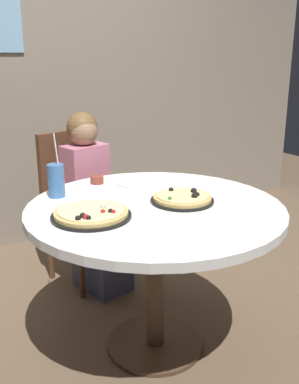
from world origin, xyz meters
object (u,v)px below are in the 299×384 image
object	(u,v)px
dining_table	(155,226)
chair_wooden	(77,198)
plate_small	(134,183)
diner_child	(94,212)
pizza_cheese	(91,214)
soda_cup	(56,180)
pizza_veggie	(182,198)
sauce_bowl	(97,180)

from	to	relation	value
dining_table	chair_wooden	world-z (taller)	chair_wooden
dining_table	plate_small	xyz separation A→B (m)	(0.08, 0.35, 0.11)
diner_child	plate_small	distance (m)	0.48
chair_wooden	plate_small	distance (m)	0.62
diner_child	pizza_cheese	bearing A→B (deg)	-114.45
dining_table	soda_cup	xyz separation A→B (m)	(-0.34, 0.35, 0.18)
diner_child	pizza_cheese	xyz separation A→B (m)	(-0.33, -0.73, 0.28)
pizza_veggie	soda_cup	bearing A→B (deg)	141.60
diner_child	plate_small	bearing A→B (deg)	-80.12
plate_small	sauce_bowl	bearing A→B (deg)	144.46
soda_cup	sauce_bowl	xyz separation A→B (m)	(0.26, 0.11, -0.06)
diner_child	sauce_bowl	distance (m)	0.40
soda_cup	diner_child	bearing A→B (deg)	46.75
pizza_veggie	pizza_cheese	size ratio (longest dim) A/B	0.87
pizza_cheese	plate_small	world-z (taller)	pizza_cheese
dining_table	sauce_bowl	xyz separation A→B (m)	(-0.08, 0.46, 0.12)
sauce_bowl	plate_small	world-z (taller)	sauce_bowl
pizza_veggie	plate_small	bearing A→B (deg)	98.08
diner_child	soda_cup	size ratio (longest dim) A/B	3.52
sauce_bowl	dining_table	bearing A→B (deg)	-80.41
dining_table	diner_child	xyz separation A→B (m)	(0.02, 0.73, -0.16)
dining_table	pizza_cheese	xyz separation A→B (m)	(-0.31, 0.00, 0.12)
diner_child	sauce_bowl	xyz separation A→B (m)	(-0.09, -0.27, 0.29)
soda_cup	plate_small	bearing A→B (deg)	-1.05
chair_wooden	pizza_veggie	world-z (taller)	chair_wooden
pizza_veggie	pizza_cheese	xyz separation A→B (m)	(-0.45, 0.03, -0.00)
pizza_veggie	pizza_cheese	world-z (taller)	pizza_veggie
chair_wooden	diner_child	xyz separation A→B (m)	(0.04, -0.18, -0.05)
dining_table	plate_small	world-z (taller)	plate_small
pizza_veggie	dining_table	bearing A→B (deg)	170.78
diner_child	sauce_bowl	size ratio (longest dim) A/B	15.46
pizza_veggie	plate_small	distance (m)	0.37
pizza_cheese	plate_small	bearing A→B (deg)	40.66
chair_wooden	sauce_bowl	size ratio (longest dim) A/B	13.57
chair_wooden	pizza_veggie	size ratio (longest dim) A/B	3.21
diner_child	pizza_veggie	bearing A→B (deg)	-81.00
pizza_veggie	pizza_cheese	bearing A→B (deg)	176.57
chair_wooden	plate_small	xyz separation A→B (m)	(0.10, -0.56, 0.22)
diner_child	pizza_veggie	size ratio (longest dim) A/B	3.66
pizza_cheese	sauce_bowl	distance (m)	0.51
pizza_veggie	plate_small	world-z (taller)	pizza_veggie
diner_child	pizza_veggie	world-z (taller)	diner_child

